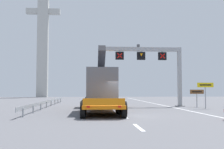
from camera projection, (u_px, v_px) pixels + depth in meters
name	position (u px, v px, depth m)	size (l,w,h in m)	color
ground	(126.00, 116.00, 19.02)	(112.00, 112.00, 0.00)	#5B5B60
lane_markings	(109.00, 104.00, 34.40)	(0.20, 45.53, 0.01)	silver
edge_line_right	(165.00, 106.00, 31.45)	(0.20, 63.00, 0.01)	silver
overhead_lane_gantry	(153.00, 60.00, 30.48)	(9.56, 0.90, 7.04)	#9EA0A5
heavy_haul_truck_orange	(100.00, 89.00, 24.86)	(3.04, 14.07, 5.30)	orange
exit_sign_yellow	(205.00, 89.00, 26.65)	(1.66, 0.15, 2.58)	#9EA0A5
tourist_info_sign_brown	(197.00, 94.00, 28.95)	(1.53, 0.15, 1.89)	#9EA0A5
guardrail_left	(49.00, 102.00, 29.31)	(0.13, 25.73, 0.76)	#999EA3
bridge_pylon_distant	(43.00, 26.00, 72.00)	(9.00, 2.00, 37.31)	#B7B7B2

